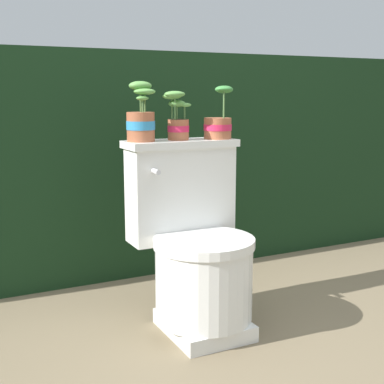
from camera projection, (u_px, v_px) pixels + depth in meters
ground_plane at (220, 331)px, 2.20m from camera, size 12.00×12.00×0.00m
hedge_backdrop at (124, 159)px, 3.10m from camera, size 3.64×0.75×1.18m
toilet at (196, 250)px, 2.19m from camera, size 0.48×0.51×0.77m
potted_plant_left at (141, 120)px, 2.16m from camera, size 0.12×0.12×0.24m
potted_plant_midleft at (177, 120)px, 2.22m from camera, size 0.12×0.10×0.20m
potted_plant_middle at (218, 123)px, 2.29m from camera, size 0.13×0.12×0.22m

